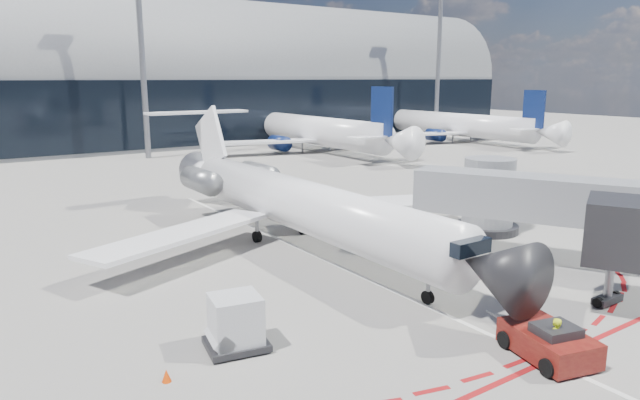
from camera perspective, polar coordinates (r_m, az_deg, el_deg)
ground at (r=29.64m, az=3.02°, el=-7.14°), size 260.00×260.00×0.00m
apron_centerline at (r=31.17m, az=0.78°, el=-6.14°), size 0.25×40.00×0.01m
apron_stop_bar at (r=22.36m, az=21.79°, el=-14.70°), size 14.00×0.25×0.01m
terminal_building at (r=88.84m, az=-23.65°, el=10.32°), size 150.00×24.15×24.00m
jet_bridge at (r=33.67m, az=19.68°, el=-0.19°), size 10.03×15.20×4.90m
light_mast_centre at (r=73.64m, az=-17.38°, el=13.71°), size 0.70×0.70×25.00m
light_mast_east at (r=100.62m, az=11.76°, el=13.43°), size 0.70×0.70×25.00m
regional_jet at (r=33.81m, az=-2.79°, el=-0.13°), size 25.28×31.17×7.81m
pushback_tug at (r=22.38m, az=21.91°, el=-13.03°), size 2.84×5.25×1.34m
ramp_worker at (r=21.91m, az=22.37°, el=-12.90°), size 0.64×0.44×1.68m
uld_container at (r=21.48m, az=-8.42°, el=-12.07°), size 2.49×2.23×2.06m
safety_cone_left at (r=20.18m, az=-15.11°, el=-16.60°), size 0.32×0.32×0.44m
bg_airliner_1 at (r=78.09m, az=-0.80°, el=8.98°), size 34.00×36.00×11.00m
bg_airliner_2 at (r=92.53m, az=13.73°, el=8.89°), size 31.50×33.36×10.19m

